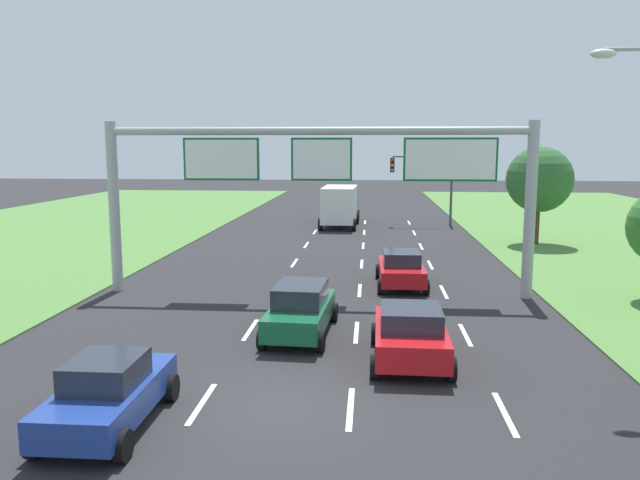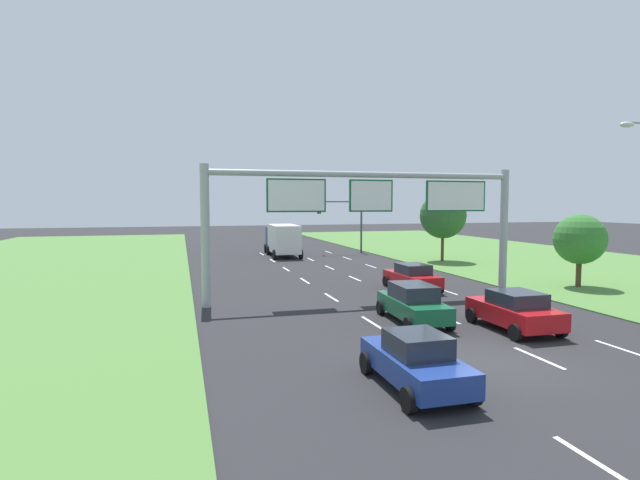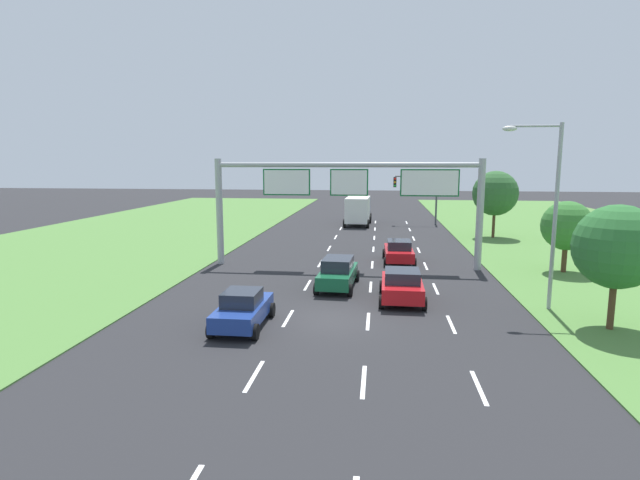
# 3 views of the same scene
# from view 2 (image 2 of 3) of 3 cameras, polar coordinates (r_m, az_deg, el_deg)

# --- Properties ---
(ground_plane) EXTENTS (200.00, 200.00, 0.00)m
(ground_plane) POSITION_cam_2_polar(r_m,az_deg,el_deg) (17.35, 19.10, -13.09)
(ground_plane) COLOR #262628
(lane_dashes_inner_left) EXTENTS (0.14, 56.40, 0.01)m
(lane_dashes_inner_left) POSITION_cam_2_polar(r_m,az_deg,el_deg) (24.41, 3.37, -7.82)
(lane_dashes_inner_left) COLOR white
(lane_dashes_inner_left) RESTS_ON ground_plane
(lane_dashes_inner_right) EXTENTS (0.14, 56.40, 0.01)m
(lane_dashes_inner_right) POSITION_cam_2_polar(r_m,az_deg,el_deg) (25.74, 10.81, -7.26)
(lane_dashes_inner_right) COLOR white
(lane_dashes_inner_right) RESTS_ON ground_plane
(lane_dashes_slip) EXTENTS (0.14, 56.40, 0.01)m
(lane_dashes_slip) POSITION_cam_2_polar(r_m,az_deg,el_deg) (27.46, 17.41, -6.65)
(lane_dashes_slip) COLOR white
(lane_dashes_slip) RESTS_ON ground_plane
(car_near_red) EXTENTS (2.16, 4.30, 1.55)m
(car_near_red) POSITION_cam_2_polar(r_m,az_deg,el_deg) (29.87, 10.49, -4.16)
(car_near_red) COLOR red
(car_near_red) RESTS_ON ground_plane
(car_lead_silver) EXTENTS (2.00, 4.02, 1.57)m
(car_lead_silver) POSITION_cam_2_polar(r_m,az_deg,el_deg) (14.33, 10.88, -13.43)
(car_lead_silver) COLOR navy
(car_lead_silver) RESTS_ON ground_plane
(car_mid_lane) EXTENTS (2.21, 4.54, 1.66)m
(car_mid_lane) POSITION_cam_2_polar(r_m,az_deg,el_deg) (21.84, 10.59, -7.09)
(car_mid_lane) COLOR #145633
(car_mid_lane) RESTS_ON ground_plane
(car_far_ahead) EXTENTS (2.25, 4.08, 1.59)m
(car_far_ahead) POSITION_cam_2_polar(r_m,az_deg,el_deg) (21.68, 21.33, -7.49)
(car_far_ahead) COLOR red
(car_far_ahead) RESTS_ON ground_plane
(box_truck) EXTENTS (2.86, 7.68, 3.04)m
(box_truck) POSITION_cam_2_polar(r_m,az_deg,el_deg) (48.32, -4.34, 0.14)
(box_truck) COLOR navy
(box_truck) RESTS_ON ground_plane
(sign_gantry) EXTENTS (17.24, 0.44, 7.00)m
(sign_gantry) POSITION_cam_2_polar(r_m,az_deg,el_deg) (26.64, 5.97, 3.89)
(sign_gantry) COLOR #9EA0A5
(sign_gantry) RESTS_ON ground_plane
(traffic_light_mast) EXTENTS (4.76, 0.49, 5.60)m
(traffic_light_mast) POSITION_cam_2_polar(r_m,az_deg,el_deg) (50.57, 2.70, 2.83)
(traffic_light_mast) COLOR #47494F
(traffic_light_mast) RESTS_ON ground_plane
(roadside_tree_mid) EXTENTS (3.01, 3.01, 4.45)m
(roadside_tree_mid) POSITION_cam_2_polar(r_m,az_deg,el_deg) (33.72, 27.56, 0.07)
(roadside_tree_mid) COLOR #513823
(roadside_tree_mid) RESTS_ON ground_plane
(roadside_tree_far) EXTENTS (3.97, 3.97, 6.01)m
(roadside_tree_far) POSITION_cam_2_polar(r_m,az_deg,el_deg) (44.51, 13.88, 2.72)
(roadside_tree_far) COLOR #513823
(roadside_tree_far) RESTS_ON ground_plane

